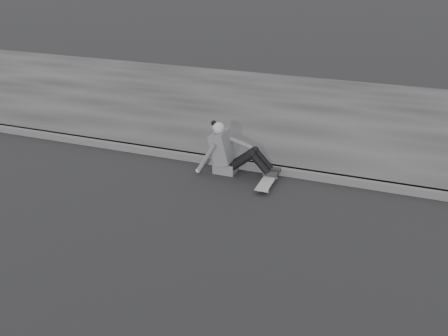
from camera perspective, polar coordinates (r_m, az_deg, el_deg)
The scene contains 5 objects.
ground at distance 6.50m, azimuth -5.86°, elevation -8.85°, with size 80.00×80.00×0.00m, color black.
curb at distance 8.56m, azimuth 1.62°, elevation 0.46°, with size 24.00×0.16×0.12m, color #494949.
sidewalk at distance 11.28m, azimuth 6.63°, elevation 6.40°, with size 24.00×6.00×0.12m, color #333333.
skateboard at distance 7.97m, azimuth 5.00°, elevation -1.49°, with size 0.20×0.78×0.09m.
seated_woman at distance 8.26m, azimuth 0.64°, elevation 1.80°, with size 1.38×0.46×0.88m.
Camera 1 is at (2.49, -4.82, 3.59)m, focal length 40.00 mm.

